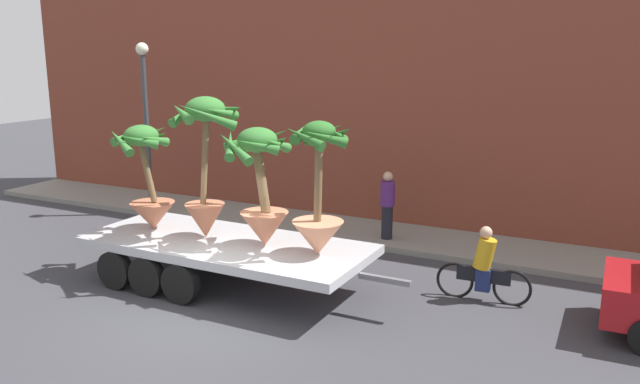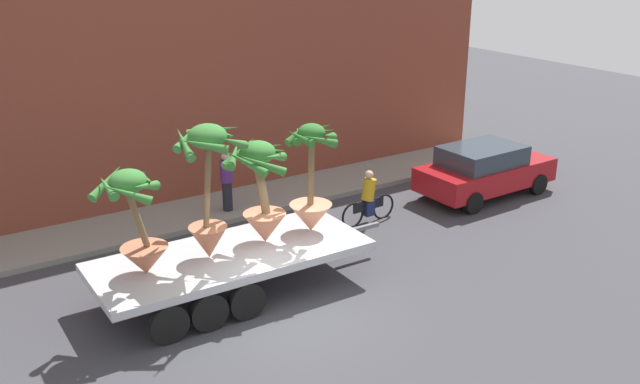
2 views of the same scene
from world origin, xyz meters
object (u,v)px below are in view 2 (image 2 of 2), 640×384
at_px(pedestrian_near_gate, 227,180).
at_px(potted_palm_extra, 208,187).
at_px(potted_palm_rear, 261,193).
at_px(cyclist, 369,200).
at_px(flatbed_trailer, 221,264).
at_px(parked_car, 484,169).
at_px(potted_palm_middle, 137,226).
at_px(potted_palm_front, 311,187).

bearing_deg(pedestrian_near_gate, potted_palm_extra, -119.66).
height_order(potted_palm_rear, cyclist, potted_palm_rear).
bearing_deg(flatbed_trailer, parked_car, 8.54).
relative_size(potted_palm_rear, parked_car, 0.54).
distance_m(potted_palm_rear, potted_palm_middle, 2.83).
relative_size(potted_palm_middle, potted_palm_front, 0.88).
xyz_separation_m(potted_palm_middle, cyclist, (6.94, 1.57, -1.38)).
distance_m(potted_palm_extra, pedestrian_near_gate, 5.04).
bearing_deg(cyclist, potted_palm_extra, -163.72).
bearing_deg(potted_palm_rear, parked_car, 9.02).
bearing_deg(potted_palm_middle, potted_palm_front, 0.57).
distance_m(flatbed_trailer, potted_palm_front, 2.69).
bearing_deg(potted_palm_front, potted_palm_middle, -179.43).
bearing_deg(potted_palm_front, pedestrian_near_gate, 92.39).
bearing_deg(potted_palm_front, flatbed_trailer, -178.41).
distance_m(potted_palm_extra, cyclist, 5.91).
distance_m(potted_palm_middle, potted_palm_front, 4.11).
bearing_deg(potted_palm_rear, flatbed_trailer, -175.24).
xyz_separation_m(potted_palm_front, parked_car, (7.06, 1.35, -1.22)).
distance_m(potted_palm_middle, potted_palm_extra, 1.64).
bearing_deg(flatbed_trailer, potted_palm_extra, 173.80).
bearing_deg(flatbed_trailer, potted_palm_rear, 4.76).
bearing_deg(parked_car, potted_palm_front, -169.18).
bearing_deg(cyclist, potted_palm_rear, -159.95).
distance_m(flatbed_trailer, potted_palm_rear, 1.75).
distance_m(potted_palm_middle, cyclist, 7.25).
relative_size(flatbed_trailer, potted_palm_middle, 3.11).
relative_size(potted_palm_rear, potted_palm_front, 0.92).
relative_size(flatbed_trailer, potted_palm_front, 2.74).
relative_size(flatbed_trailer, parked_car, 1.61).
relative_size(cyclist, parked_car, 0.42).
bearing_deg(potted_palm_front, parked_car, 10.82).
height_order(potted_palm_rear, pedestrian_near_gate, potted_palm_rear).
bearing_deg(potted_palm_middle, parked_car, 7.09).
bearing_deg(potted_palm_front, potted_palm_rear, 178.94).
bearing_deg(pedestrian_near_gate, potted_palm_front, -87.61).
relative_size(potted_palm_middle, parked_car, 0.52).
bearing_deg(cyclist, pedestrian_near_gate, 138.97).
height_order(potted_palm_middle, parked_car, potted_palm_middle).
xyz_separation_m(cyclist, parked_car, (4.23, -0.18, 0.16)).
height_order(potted_palm_rear, potted_palm_front, potted_palm_front).
distance_m(potted_palm_front, potted_palm_extra, 2.60).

